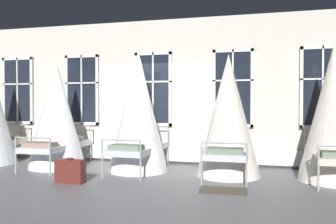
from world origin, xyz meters
TOP-DOWN VIEW (x-y plane):
  - ground at (0.00, 0.00)m, footprint 22.61×22.61m
  - back_wall_with_windows at (0.00, 1.15)m, footprint 12.30×0.10m
  - window_bank at (-0.00, 1.03)m, footprint 8.84×0.10m
  - cot_second at (-2.02, -0.08)m, footprint 1.32×1.97m
  - cot_third at (-0.01, -0.04)m, footprint 1.32×1.97m
  - cot_fourth at (1.95, -0.07)m, footprint 1.32×1.95m
  - cot_fifth at (3.95, -0.09)m, footprint 1.32×1.96m
  - rug_fourth at (1.97, -1.39)m, footprint 0.82×0.59m
  - suitcase_dark at (-0.86, -1.48)m, footprint 0.57×0.24m

SIDE VIEW (x-z plane):
  - ground at x=0.00m, z-range 0.00..0.00m
  - rug_fourth at x=1.97m, z-range 0.00..0.01m
  - suitcase_dark at x=-0.86m, z-range -0.01..0.46m
  - window_bank at x=0.00m, z-range -0.32..2.39m
  - cot_second at x=-2.02m, z-range -0.04..2.46m
  - cot_fourth at x=1.95m, z-range -0.04..2.47m
  - cot_third at x=-0.01m, z-range -0.04..2.61m
  - cot_fifth at x=3.95m, z-range -0.04..2.63m
  - back_wall_with_windows at x=0.00m, z-range 0.00..3.59m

